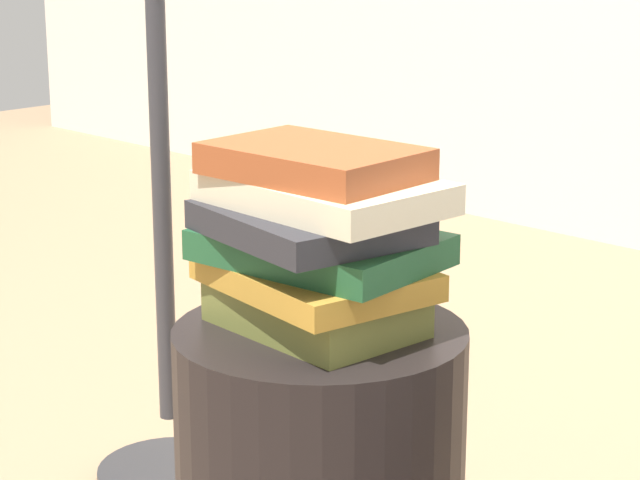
{
  "coord_description": "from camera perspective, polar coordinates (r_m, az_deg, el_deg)",
  "views": [
    {
      "loc": [
        0.95,
        -0.98,
        0.91
      ],
      "look_at": [
        0.0,
        0.0,
        0.54
      ],
      "focal_mm": 69.62,
      "sensor_mm": 36.0,
      "label": 1
    }
  ],
  "objects": [
    {
      "name": "book_olive",
      "position": [
        1.45,
        -0.23,
        -3.19
      ],
      "size": [
        0.24,
        0.18,
        0.05
      ],
      "primitive_type": "cube",
      "rotation": [
        0.0,
        0.0,
        -0.07
      ],
      "color": "olive",
      "rests_on": "side_table"
    },
    {
      "name": "book_rust",
      "position": [
        1.41,
        -0.13,
        3.67
      ],
      "size": [
        0.24,
        0.17,
        0.04
      ],
      "primitive_type": "cube",
      "rotation": [
        0.0,
        0.0,
        0.04
      ],
      "color": "#994723",
      "rests_on": "book_cream"
    },
    {
      "name": "book_charcoal",
      "position": [
        1.41,
        -0.53,
        0.84
      ],
      "size": [
        0.26,
        0.23,
        0.03
      ],
      "primitive_type": "cube",
      "rotation": [
        0.0,
        0.0,
        -0.18
      ],
      "color": "#28282D",
      "rests_on": "book_forest"
    },
    {
      "name": "book_cream",
      "position": [
        1.41,
        0.17,
        2.23
      ],
      "size": [
        0.28,
        0.19,
        0.03
      ],
      "primitive_type": "cube",
      "rotation": [
        0.0,
        0.0,
        -0.05
      ],
      "color": "beige",
      "rests_on": "book_charcoal"
    },
    {
      "name": "book_ochre",
      "position": [
        1.44,
        -0.24,
        -1.7
      ],
      "size": [
        0.28,
        0.23,
        0.03
      ],
      "primitive_type": "cube",
      "rotation": [
        0.0,
        0.0,
        -0.16
      ],
      "color": "#B7842D",
      "rests_on": "book_olive"
    },
    {
      "name": "book_forest",
      "position": [
        1.44,
        0.01,
        -0.33
      ],
      "size": [
        0.28,
        0.21,
        0.04
      ],
      "primitive_type": "cube",
      "rotation": [
        0.0,
        0.0,
        0.09
      ],
      "color": "#1E512D",
      "rests_on": "book_ochre"
    }
  ]
}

